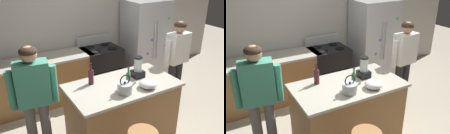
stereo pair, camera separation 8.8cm
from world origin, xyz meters
The scene contains 12 objects.
back_wall centered at (0.00, 1.95, 1.35)m, with size 8.00×0.10×2.70m, color #BCB7AD.
kitchen_island centered at (0.00, 0.00, 0.45)m, with size 1.59×0.87×0.90m.
back_counter_run centered at (-0.80, 1.55, 0.45)m, with size 2.00×0.64×0.90m.
refrigerator centered at (1.56, 1.50, 0.89)m, with size 0.90×0.73×1.78m.
stove_range centered at (0.45, 1.52, 0.46)m, with size 0.76×0.65×1.08m.
person_by_island_left centered at (-1.20, 0.15, 0.99)m, with size 0.60×0.28×1.64m.
person_by_sink_right centered at (1.29, 0.26, 0.97)m, with size 0.60×0.25×1.60m.
blender_appliance centered at (0.32, 0.08, 1.04)m, with size 0.17×0.17×0.32m.
bottle_olive_oil centered at (0.05, -0.06, 1.00)m, with size 0.07×0.07×0.28m.
bottle_wine centered at (-0.38, 0.23, 1.02)m, with size 0.08×0.08×0.32m.
mixing_bowl centered at (0.25, -0.26, 0.96)m, with size 0.25×0.25×0.11m, color white.
tea_kettle centered at (-0.11, -0.23, 0.98)m, with size 0.28×0.20×0.27m.
Camera 1 is at (-1.68, -2.55, 2.52)m, focal length 38.78 mm.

